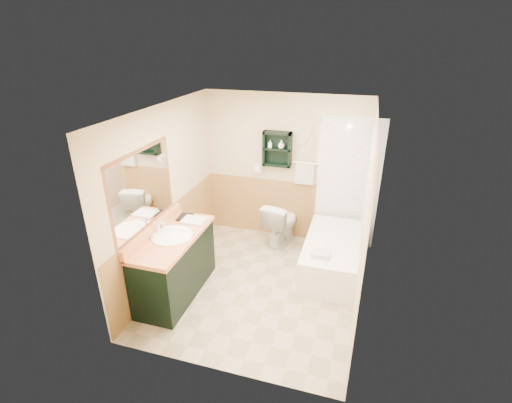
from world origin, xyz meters
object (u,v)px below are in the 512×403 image
at_px(wall_shelf, 277,149).
at_px(toilet, 281,223).
at_px(vanity_book, 178,209).
at_px(hair_dryer, 259,168).
at_px(soap_bottle_a, 270,146).
at_px(bathtub, 331,255).
at_px(vanity, 175,265).
at_px(soap_bottle_b, 281,145).

relative_size(wall_shelf, toilet, 0.73).
bearing_deg(vanity_book, hair_dryer, 56.18).
bearing_deg(toilet, hair_dryer, -14.94).
xyz_separation_m(hair_dryer, soap_bottle_a, (0.19, -0.03, 0.39)).
distance_m(wall_shelf, toilet, 1.21).
xyz_separation_m(wall_shelf, toilet, (0.15, -0.21, -1.18)).
height_order(bathtub, toilet, toilet).
distance_m(hair_dryer, bathtub, 1.81).
bearing_deg(vanity, soap_bottle_b, 62.76).
relative_size(wall_shelf, vanity_book, 2.21).
relative_size(vanity, soap_bottle_a, 11.25).
xyz_separation_m(hair_dryer, soap_bottle_b, (0.36, -0.03, 0.42)).
bearing_deg(soap_bottle_a, vanity_book, -124.78).
bearing_deg(hair_dryer, vanity_book, -118.60).
bearing_deg(soap_bottle_a, toilet, -38.75).
relative_size(hair_dryer, vanity, 0.18).
relative_size(hair_dryer, bathtub, 0.16).
distance_m(wall_shelf, hair_dryer, 0.46).
height_order(wall_shelf, vanity_book, wall_shelf).
bearing_deg(bathtub, soap_bottle_b, 141.95).
height_order(vanity, soap_bottle_b, soap_bottle_b).
bearing_deg(hair_dryer, vanity, -107.44).
bearing_deg(vanity_book, vanity, -76.96).
bearing_deg(toilet, soap_bottle_b, -55.68).
bearing_deg(vanity, hair_dryer, 72.56).
distance_m(vanity, vanity_book, 0.77).
xyz_separation_m(vanity, toilet, (1.04, 1.66, -0.06)).
bearing_deg(soap_bottle_a, hair_dryer, 170.90).
bearing_deg(toilet, soap_bottle_a, -25.65).
bearing_deg(bathtub, soap_bottle_a, 146.55).
relative_size(wall_shelf, vanity, 0.40).
bearing_deg(wall_shelf, hair_dryer, 175.24).
bearing_deg(bathtub, hair_dryer, 149.47).
distance_m(vanity, bathtub, 2.23).
relative_size(hair_dryer, toilet, 0.32).
height_order(vanity, toilet, vanity).
xyz_separation_m(wall_shelf, vanity_book, (-1.06, -1.37, -0.56)).
bearing_deg(soap_bottle_b, vanity_book, -129.52).
bearing_deg(vanity_book, soap_bottle_a, 50.00).
distance_m(soap_bottle_a, soap_bottle_b, 0.18).
bearing_deg(hair_dryer, bathtub, -30.53).
height_order(wall_shelf, vanity, wall_shelf).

